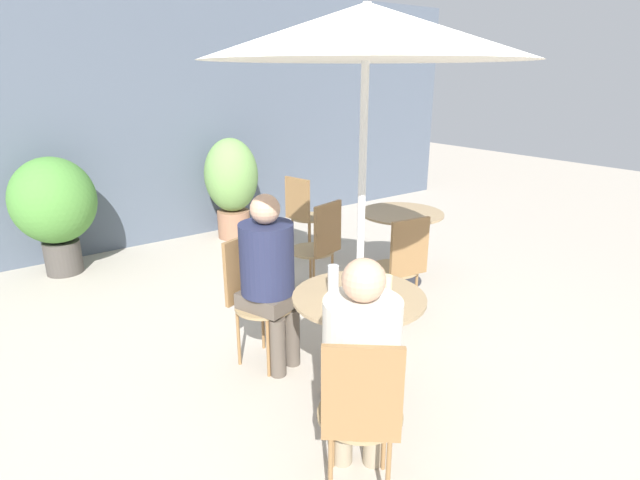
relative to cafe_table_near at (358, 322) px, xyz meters
name	(u,v)px	position (x,y,z in m)	size (l,w,h in m)	color
ground_plane	(353,397)	(-0.02, 0.01, -0.54)	(20.00, 20.00, 0.00)	#B2A899
storefront_wall	(138,119)	(-0.02, 3.91, 0.96)	(10.00, 0.06, 3.00)	#4C5666
cafe_table_near	(358,322)	(0.00, 0.00, 0.00)	(0.82, 0.82, 0.72)	#2D2D33
cafe_table_far	(401,230)	(1.59, 1.21, 0.00)	(0.81, 0.81, 0.72)	#2D2D33
bistro_chair_0	(253,289)	(-0.29, 0.80, 0.01)	(0.44, 0.46, 0.93)	#997F56
bistro_chair_1	(361,409)	(-0.55, -0.66, 0.01)	(0.47, 0.48, 0.93)	#997F56
bistro_chair_2	(320,242)	(0.71, 1.36, 0.01)	(0.43, 0.45, 0.93)	#997F56
bistro_chair_3	(303,210)	(1.21, 2.36, 0.01)	(0.44, 0.42, 0.93)	#997F56
bistro_chair_4	(402,261)	(0.96, 0.58, 0.01)	(0.42, 0.44, 0.93)	#997F56
seated_person_0	(269,269)	(-0.24, 0.66, 0.20)	(0.42, 0.44, 1.26)	brown
seated_person_1	(361,358)	(-0.45, -0.54, 0.18)	(0.47, 0.47, 1.23)	gray
beer_glass_0	(333,279)	(-0.09, 0.14, 0.26)	(0.07, 0.07, 0.17)	silver
beer_glass_1	(387,288)	(0.10, -0.14, 0.25)	(0.06, 0.06, 0.15)	beige
potted_plant_0	(54,205)	(-1.09, 3.46, 0.20)	(0.82, 0.82, 1.22)	#47423D
potted_plant_1	(232,181)	(0.92, 3.49, 0.18)	(0.66, 0.66, 1.26)	#93664C
umbrella	(366,33)	(0.00, 0.00, 1.66)	(1.74, 1.74, 2.35)	silver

